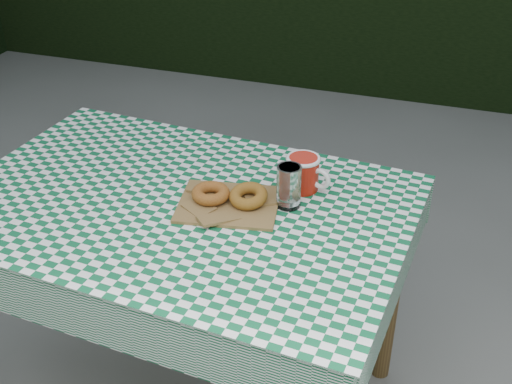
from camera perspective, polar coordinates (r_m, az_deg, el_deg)
table at (r=1.99m, az=-6.06°, el=-10.17°), size 1.26×0.90×0.75m
tablecloth at (r=1.76m, az=-6.74°, el=-0.95°), size 1.28×0.92×0.01m
paper_bag at (r=1.73m, az=-2.43°, el=-1.01°), size 0.30×0.25×0.01m
bagel_front at (r=1.73m, az=-4.00°, el=-0.12°), size 0.12×0.12×0.03m
bagel_back at (r=1.72m, az=-0.68°, el=-0.35°), size 0.13×0.13×0.03m
coffee_mug at (r=1.79m, az=4.12°, el=1.66°), size 0.22×0.22×0.10m
drinking_glass at (r=1.71m, az=2.89°, el=0.49°), size 0.08×0.08×0.12m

